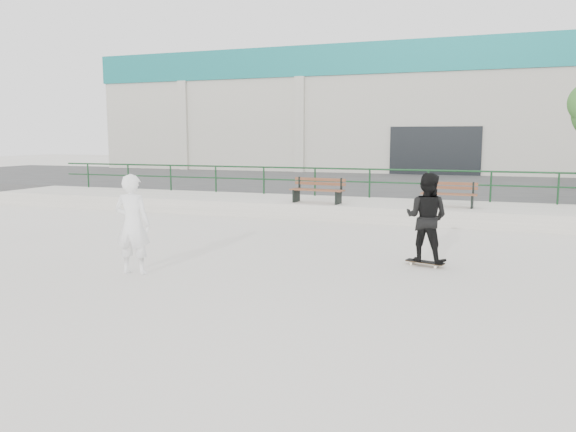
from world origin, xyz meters
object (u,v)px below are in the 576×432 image
at_px(bench_left, 318,190).
at_px(bench_right, 449,194).
at_px(standing_skater, 426,218).
at_px(skateboard, 425,262).
at_px(seated_skater, 133,224).

distance_m(bench_left, bench_right, 4.09).
bearing_deg(standing_skater, bench_right, -77.68).
bearing_deg(bench_left, skateboard, -49.66).
bearing_deg(standing_skater, seated_skater, 38.89).
distance_m(bench_right, seated_skater, 10.18).
height_order(skateboard, standing_skater, standing_skater).
bearing_deg(bench_right, skateboard, -88.42).
distance_m(standing_skater, seated_skater, 5.81).
bearing_deg(bench_left, bench_right, 10.27).
bearing_deg(skateboard, bench_right, 105.64).
bearing_deg(bench_left, seated_skater, -92.40).
relative_size(bench_left, seated_skater, 0.94).
relative_size(bench_left, skateboard, 2.24).
xyz_separation_m(bench_left, bench_right, (4.07, 0.34, -0.02)).
relative_size(bench_right, seated_skater, 0.87).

